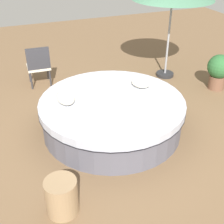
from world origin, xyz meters
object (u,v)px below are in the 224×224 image
at_px(throw_pillow_0, 141,82).
at_px(side_table, 62,196).
at_px(round_bed, 112,115).
at_px(throw_pillow_1, 66,97).
at_px(patio_chair, 38,64).
at_px(planter, 219,70).

relative_size(throw_pillow_0, side_table, 0.83).
xyz_separation_m(round_bed, throw_pillow_1, (-0.24, -0.78, 0.40)).
xyz_separation_m(throw_pillow_1, patio_chair, (-2.11, -0.13, -0.16)).
distance_m(throw_pillow_0, throw_pillow_1, 1.52).
bearing_deg(throw_pillow_1, throw_pillow_0, 93.31).
bearing_deg(side_table, planter, 117.72).
relative_size(throw_pillow_1, planter, 0.60).
height_order(throw_pillow_0, planter, planter).
bearing_deg(round_bed, patio_chair, -158.68).
bearing_deg(planter, throw_pillow_1, -83.16).
bearing_deg(throw_pillow_0, side_table, -47.64).
relative_size(throw_pillow_1, side_table, 0.95).
bearing_deg(side_table, throw_pillow_0, 132.36).
distance_m(planter, side_table, 4.77).
distance_m(throw_pillow_1, planter, 3.73).
xyz_separation_m(round_bed, planter, (-0.68, 2.91, 0.15)).
height_order(throw_pillow_1, planter, planter).
bearing_deg(side_table, patio_chair, 174.15).
relative_size(round_bed, throw_pillow_0, 6.10).
relative_size(patio_chair, side_table, 1.89).
bearing_deg(patio_chair, round_bed, -66.37).
distance_m(round_bed, throw_pillow_0, 0.89).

